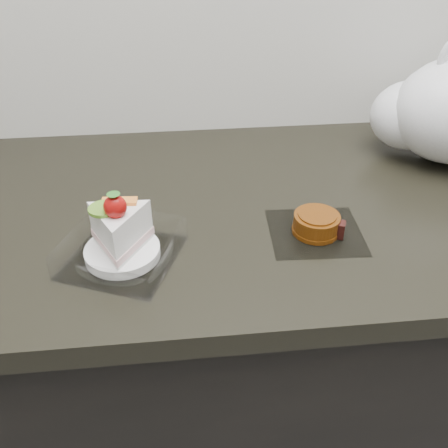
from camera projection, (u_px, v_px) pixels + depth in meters
name	position (u px, v px, depth m)	size (l,w,h in m)	color
counter	(290.00, 358.00, 1.17)	(2.04, 0.64, 0.90)	black
cake_tray	(121.00, 241.00, 0.75)	(0.20, 0.20, 0.12)	white
mooncake_wrap	(317.00, 225.00, 0.81)	(0.16, 0.15, 0.04)	white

